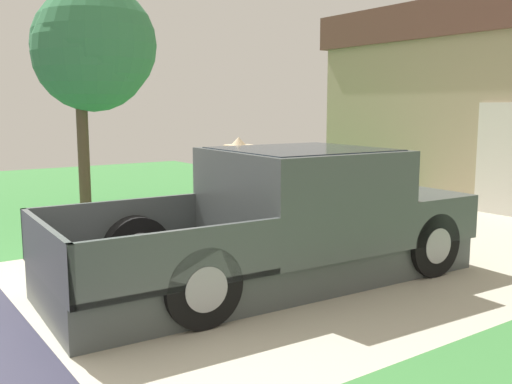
# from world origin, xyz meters

# --- Properties ---
(pickup_truck) EXTENTS (2.22, 5.25, 1.59)m
(pickup_truck) POSITION_xyz_m (0.20, 3.09, 0.71)
(pickup_truck) COLOR #474E4E
(pickup_truck) RESTS_ON ground
(person_with_hat) EXTENTS (0.49, 0.42, 1.67)m
(person_with_hat) POSITION_xyz_m (-1.11, 3.15, 0.93)
(person_with_hat) COLOR black
(person_with_hat) RESTS_ON ground
(handbag) EXTENTS (0.30, 0.15, 0.44)m
(handbag) POSITION_xyz_m (-1.03, 2.93, 0.15)
(handbag) COLOR #232328
(handbag) RESTS_ON ground
(front_yard_tree) EXTENTS (2.67, 2.43, 4.49)m
(front_yard_tree) POSITION_xyz_m (-5.93, 2.83, 3.25)
(front_yard_tree) COLOR brown
(front_yard_tree) RESTS_ON ground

